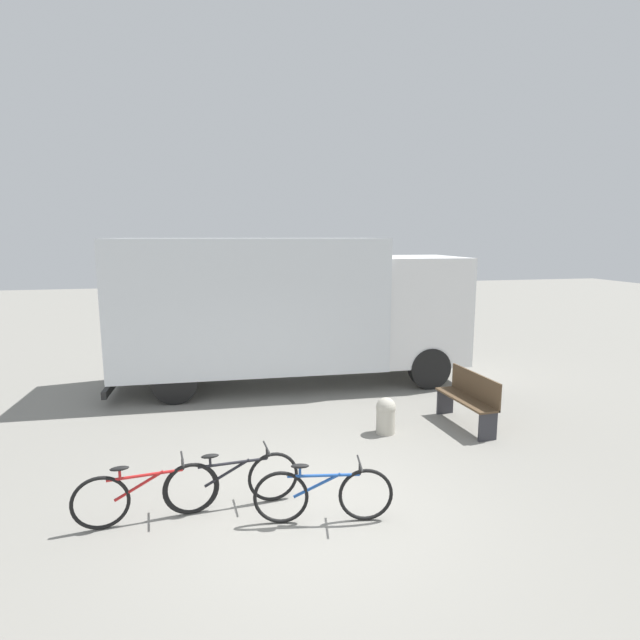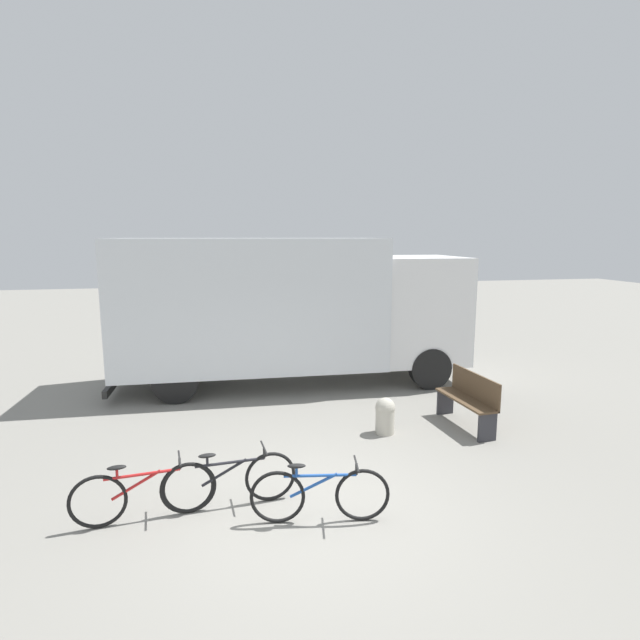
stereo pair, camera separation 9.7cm
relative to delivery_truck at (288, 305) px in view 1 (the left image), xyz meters
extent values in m
plane|color=gray|center=(-0.51, -5.58, -1.86)|extent=(60.00, 60.00, 0.00)
cube|color=silver|center=(-0.86, 0.03, 0.08)|extent=(6.01, 2.52, 2.92)
cube|color=silver|center=(3.11, -0.09, -0.14)|extent=(2.07, 2.31, 2.49)
cube|color=black|center=(-3.88, 0.11, -1.60)|extent=(0.17, 2.23, 0.16)
cylinder|color=black|center=(3.14, 0.92, -1.39)|extent=(0.95, 0.31, 0.95)
cylinder|color=black|center=(3.08, -1.10, -1.39)|extent=(0.95, 0.31, 0.95)
cylinder|color=black|center=(-2.46, 1.09, -1.39)|extent=(0.95, 0.31, 0.95)
cylinder|color=black|center=(-2.52, -0.94, -1.39)|extent=(0.95, 0.31, 0.95)
cube|color=brown|center=(2.73, -3.42, -1.35)|extent=(0.51, 1.51, 0.03)
cube|color=brown|center=(2.92, -3.40, -1.12)|extent=(0.14, 1.49, 0.50)
cube|color=#2D2D33|center=(2.78, -4.11, -1.61)|extent=(0.34, 0.07, 0.49)
cube|color=#2D2D33|center=(2.68, -2.72, -1.61)|extent=(0.34, 0.07, 0.49)
torus|color=black|center=(-3.08, -5.49, -1.53)|extent=(0.67, 0.12, 0.67)
torus|color=black|center=(-2.06, -5.37, -1.53)|extent=(0.67, 0.12, 0.67)
cylinder|color=red|center=(-2.57, -5.43, -1.26)|extent=(0.87, 0.14, 0.04)
cylinder|color=red|center=(-2.65, -5.43, -1.38)|extent=(0.58, 0.10, 0.31)
cylinder|color=red|center=(-2.85, -5.46, -1.21)|extent=(0.03, 0.03, 0.11)
ellipsoid|color=black|center=(-2.85, -5.46, -1.13)|extent=(0.23, 0.12, 0.05)
cylinder|color=black|center=(-2.14, -5.37, -1.19)|extent=(0.03, 0.03, 0.14)
cylinder|color=black|center=(-2.14, -5.37, -1.12)|extent=(0.08, 0.44, 0.02)
torus|color=black|center=(-2.04, -5.36, -1.53)|extent=(0.67, 0.10, 0.67)
torus|color=black|center=(-1.01, -5.28, -1.53)|extent=(0.67, 0.10, 0.67)
cylinder|color=black|center=(-1.53, -5.32, -1.26)|extent=(0.87, 0.11, 0.04)
cylinder|color=black|center=(-1.60, -5.33, -1.38)|extent=(0.58, 0.09, 0.31)
cylinder|color=black|center=(-1.81, -5.34, -1.21)|extent=(0.03, 0.03, 0.11)
ellipsoid|color=black|center=(-1.81, -5.34, -1.13)|extent=(0.23, 0.11, 0.05)
cylinder|color=black|center=(-1.09, -5.28, -1.19)|extent=(0.03, 0.03, 0.14)
cylinder|color=black|center=(-1.09, -5.28, -1.12)|extent=(0.06, 0.44, 0.02)
torus|color=black|center=(-0.99, -5.82, -1.53)|extent=(0.67, 0.15, 0.67)
torus|color=black|center=(0.03, -5.98, -1.53)|extent=(0.67, 0.15, 0.67)
cylinder|color=#1E4C9E|center=(-0.48, -5.90, -1.26)|extent=(0.87, 0.17, 0.04)
cylinder|color=#1E4C9E|center=(-0.56, -5.88, -1.38)|extent=(0.58, 0.13, 0.31)
cylinder|color=#1E4C9E|center=(-0.76, -5.85, -1.21)|extent=(0.03, 0.03, 0.11)
ellipsoid|color=black|center=(-0.76, -5.85, -1.13)|extent=(0.23, 0.12, 0.05)
cylinder|color=black|center=(-0.05, -5.96, -1.19)|extent=(0.03, 0.03, 0.14)
cylinder|color=black|center=(-0.05, -5.96, -1.12)|extent=(0.09, 0.44, 0.02)
cylinder|color=#B2AD9E|center=(1.21, -3.42, -1.62)|extent=(0.33, 0.33, 0.47)
sphere|color=#B2AD9E|center=(1.21, -3.42, -1.39)|extent=(0.35, 0.35, 0.35)
camera|label=1|loc=(-1.72, -11.34, 1.57)|focal=28.00mm
camera|label=2|loc=(-1.63, -11.37, 1.57)|focal=28.00mm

